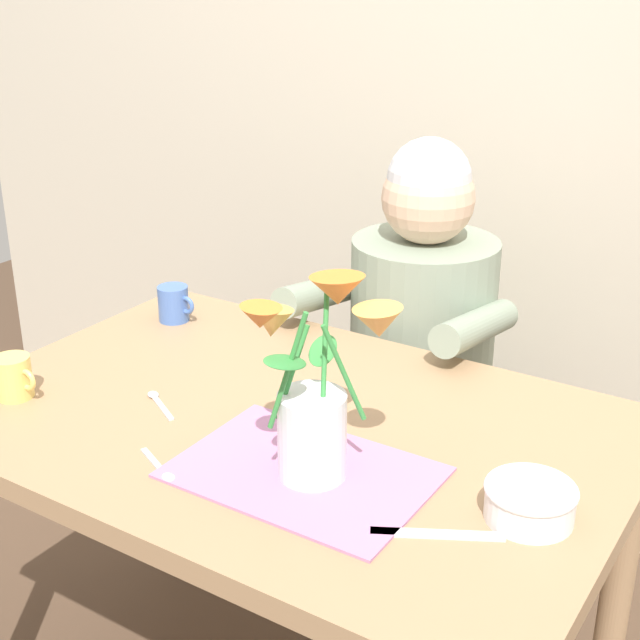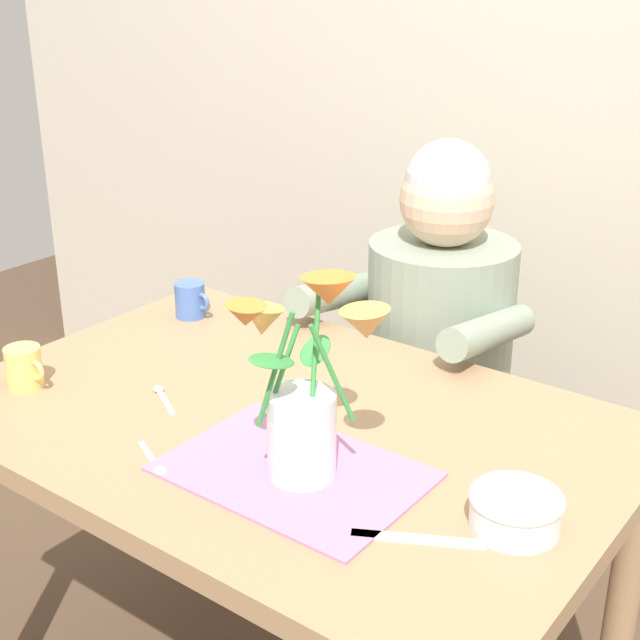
% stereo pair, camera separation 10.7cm
% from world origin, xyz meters
% --- Properties ---
extents(wood_panel_backdrop, '(4.00, 0.10, 2.50)m').
position_xyz_m(wood_panel_backdrop, '(0.00, 1.05, 1.25)').
color(wood_panel_backdrop, beige).
rests_on(wood_panel_backdrop, ground_plane).
extents(dining_table, '(1.20, 0.80, 0.74)m').
position_xyz_m(dining_table, '(0.00, 0.00, 0.64)').
color(dining_table, '#9E7A56').
rests_on(dining_table, ground_plane).
extents(seated_person, '(0.45, 0.47, 1.14)m').
position_xyz_m(seated_person, '(-0.03, 0.62, 0.56)').
color(seated_person, '#4C4C56').
rests_on(seated_person, ground_plane).
extents(striped_placemat, '(0.40, 0.28, 0.00)m').
position_xyz_m(striped_placemat, '(0.13, -0.14, 0.74)').
color(striped_placemat, '#B275A3').
rests_on(striped_placemat, dining_table).
extents(flower_vase, '(0.25, 0.25, 0.32)m').
position_xyz_m(flower_vase, '(0.15, -0.13, 0.89)').
color(flower_vase, silver).
rests_on(flower_vase, dining_table).
extents(ceramic_bowl, '(0.14, 0.14, 0.06)m').
position_xyz_m(ceramic_bowl, '(0.47, -0.06, 0.77)').
color(ceramic_bowl, white).
rests_on(ceramic_bowl, dining_table).
extents(dinner_knife, '(0.18, 0.11, 0.00)m').
position_xyz_m(dinner_knife, '(0.38, -0.17, 0.74)').
color(dinner_knife, silver).
rests_on(dinner_knife, dining_table).
extents(ceramic_mug, '(0.09, 0.07, 0.08)m').
position_xyz_m(ceramic_mug, '(-0.47, 0.24, 0.78)').
color(ceramic_mug, '#476BB7').
rests_on(ceramic_mug, dining_table).
extents(tea_cup, '(0.09, 0.07, 0.08)m').
position_xyz_m(tea_cup, '(-0.47, -0.20, 0.78)').
color(tea_cup, '#E5C666').
rests_on(tea_cup, dining_table).
extents(spoon_0, '(0.11, 0.07, 0.01)m').
position_xyz_m(spoon_0, '(-0.23, -0.08, 0.74)').
color(spoon_0, silver).
rests_on(spoon_0, dining_table).
extents(spoon_1, '(0.11, 0.06, 0.01)m').
position_xyz_m(spoon_1, '(-0.06, -0.25, 0.74)').
color(spoon_1, silver).
rests_on(spoon_1, dining_table).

